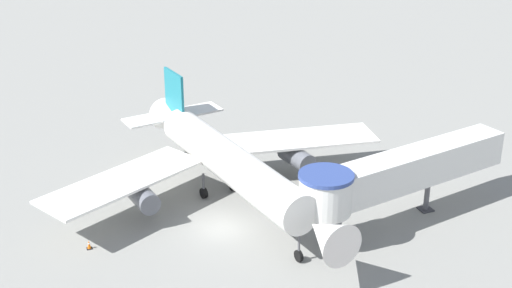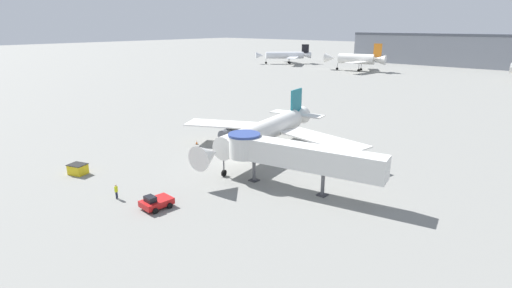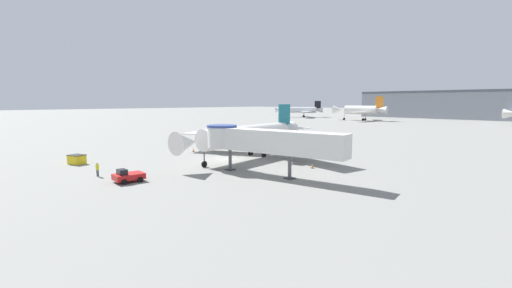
% 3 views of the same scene
% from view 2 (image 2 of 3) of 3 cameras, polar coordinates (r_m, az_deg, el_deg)
% --- Properties ---
extents(ground_plane, '(800.00, 800.00, 0.00)m').
position_cam_2_polar(ground_plane, '(59.86, -2.53, -2.06)').
color(ground_plane, gray).
extents(main_airplane, '(31.23, 28.78, 8.76)m').
position_cam_2_polar(main_airplane, '(60.43, 1.37, 1.83)').
color(main_airplane, white).
rests_on(main_airplane, ground_plane).
extents(jet_bridge, '(19.80, 6.67, 6.08)m').
position_cam_2_polar(jet_bridge, '(47.77, 5.00, -1.47)').
color(jet_bridge, silver).
rests_on(jet_bridge, ground_plane).
extents(pushback_tug_red, '(2.73, 3.42, 1.57)m').
position_cam_2_polar(pushback_tug_red, '(45.23, -14.11, -8.06)').
color(pushback_tug_red, red).
rests_on(pushback_tug_red, ground_plane).
extents(service_container_yellow, '(2.71, 2.43, 1.39)m').
position_cam_2_polar(service_container_yellow, '(58.49, -24.10, -3.29)').
color(service_container_yellow, yellow).
rests_on(service_container_yellow, ground_plane).
extents(traffic_cone_port_wing, '(0.42, 0.42, 0.69)m').
position_cam_2_polar(traffic_cone_port_wing, '(67.42, -8.46, 0.23)').
color(traffic_cone_port_wing, black).
rests_on(traffic_cone_port_wing, ground_plane).
extents(traffic_cone_starboard_wing, '(0.39, 0.39, 0.65)m').
position_cam_2_polar(traffic_cone_starboard_wing, '(54.62, 11.64, -3.94)').
color(traffic_cone_starboard_wing, black).
rests_on(traffic_cone_starboard_wing, ground_plane).
extents(ground_crew_marshaller, '(0.29, 0.38, 1.75)m').
position_cam_2_polar(ground_crew_marshaller, '(48.67, -19.34, -6.29)').
color(ground_crew_marshaller, '#1E2338').
rests_on(ground_crew_marshaller, ground_plane).
extents(background_jet_orange_tail, '(26.46, 27.34, 11.67)m').
position_cam_2_polar(background_jet_orange_tail, '(179.49, 14.23, 11.70)').
color(background_jet_orange_tail, white).
rests_on(background_jet_orange_tail, ground_plane).
extents(background_jet_black_tail, '(24.40, 24.40, 9.58)m').
position_cam_2_polar(background_jet_black_tail, '(207.81, 4.30, 12.53)').
color(background_jet_black_tail, silver).
rests_on(background_jet_black_tail, ground_plane).
extents(terminal_building, '(131.12, 26.81, 15.15)m').
position_cam_2_polar(terminal_building, '(219.95, 31.17, 11.34)').
color(terminal_building, gray).
rests_on(terminal_building, ground_plane).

